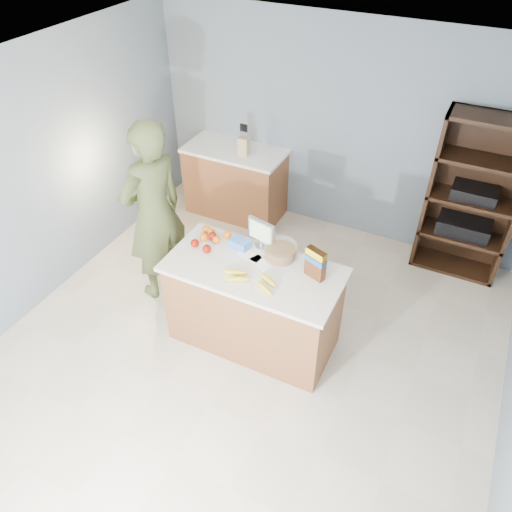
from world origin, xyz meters
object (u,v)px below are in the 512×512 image
at_px(counter_peninsula, 254,308).
at_px(tv, 261,232).
at_px(shelving_unit, 472,200).
at_px(cereal_box, 316,262).
at_px(person, 154,213).

distance_m(counter_peninsula, tv, 0.72).
height_order(shelving_unit, cereal_box, shelving_unit).
xyz_separation_m(counter_peninsula, tv, (-0.07, 0.31, 0.64)).
relative_size(shelving_unit, tv, 6.38).
relative_size(shelving_unit, cereal_box, 6.43).
bearing_deg(person, cereal_box, 103.17).
height_order(counter_peninsula, cereal_box, cereal_box).
height_order(counter_peninsula, tv, tv).
bearing_deg(counter_peninsula, tv, 103.69).
distance_m(counter_peninsula, person, 1.35).
bearing_deg(person, counter_peninsula, 95.43).
xyz_separation_m(person, tv, (1.13, 0.06, 0.10)).
bearing_deg(shelving_unit, counter_peninsula, -127.11).
xyz_separation_m(shelving_unit, tv, (-1.62, -1.74, 0.19)).
bearing_deg(shelving_unit, person, -146.80).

